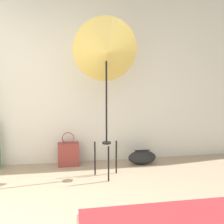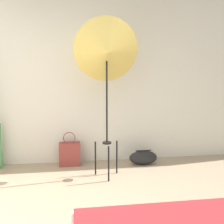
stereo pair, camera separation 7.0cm
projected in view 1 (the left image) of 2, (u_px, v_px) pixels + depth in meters
wall_back at (93, 78)px, 3.98m from camera, size 8.00×0.05×2.60m
photo_umbrella at (106, 52)px, 3.28m from camera, size 0.84×0.41×2.07m
tote_bag at (69, 154)px, 3.90m from camera, size 0.31×0.15×0.51m
duffel_bag at (142, 157)px, 3.97m from camera, size 0.43×0.21×0.22m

